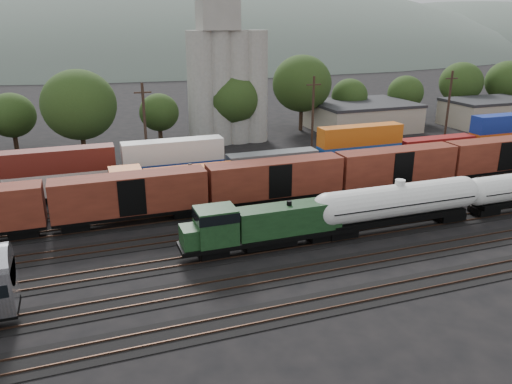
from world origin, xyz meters
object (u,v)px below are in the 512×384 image
object	(u,v)px
green_locomotive	(259,225)
orange_locomotive	(165,183)
tank_car_a	(398,202)
grain_silo	(227,74)

from	to	relation	value
green_locomotive	orange_locomotive	world-z (taller)	green_locomotive
tank_car_a	orange_locomotive	size ratio (longest dim) A/B	1.08
orange_locomotive	grain_silo	bearing A→B (deg)	60.02
tank_car_a	grain_silo	bearing A→B (deg)	96.84
green_locomotive	tank_car_a	bearing A→B (deg)	-0.00
green_locomotive	orange_locomotive	xyz separation A→B (m)	(-5.65, 15.00, -0.02)
tank_car_a	grain_silo	distance (m)	42.14
orange_locomotive	tank_car_a	bearing A→B (deg)	-36.98
grain_silo	green_locomotive	bearing A→B (deg)	-102.84
tank_car_a	orange_locomotive	bearing A→B (deg)	143.02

